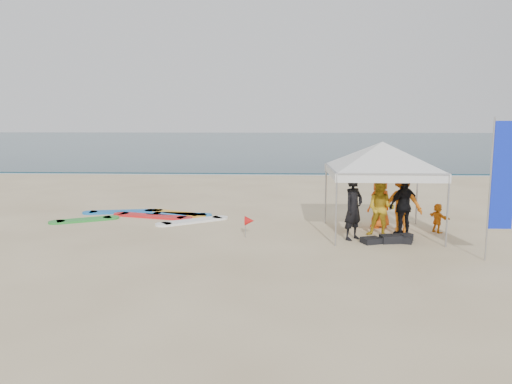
{
  "coord_description": "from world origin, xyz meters",
  "views": [
    {
      "loc": [
        1.19,
        -12.63,
        3.48
      ],
      "look_at": [
        0.53,
        2.6,
        1.2
      ],
      "focal_mm": 35.0,
      "sensor_mm": 36.0,
      "label": 1
    }
  ],
  "objects_px": {
    "person_yellow": "(381,209)",
    "person_black_b": "(404,206)",
    "person_black_a": "(353,208)",
    "person_orange_b": "(380,202)",
    "person_orange_a": "(402,203)",
    "surfboard_spread": "(152,216)",
    "feather_flag": "(502,177)",
    "canopy_tent": "(383,142)",
    "marker_pennant": "(249,221)",
    "person_seated": "(438,218)"
  },
  "relations": [
    {
      "from": "person_orange_b",
      "to": "feather_flag",
      "type": "relative_size",
      "value": 0.47
    },
    {
      "from": "person_orange_a",
      "to": "marker_pennant",
      "type": "height_order",
      "value": "person_orange_a"
    },
    {
      "from": "canopy_tent",
      "to": "person_black_a",
      "type": "bearing_deg",
      "value": -141.14
    },
    {
      "from": "person_yellow",
      "to": "person_orange_b",
      "type": "height_order",
      "value": "person_yellow"
    },
    {
      "from": "person_black_a",
      "to": "canopy_tent",
      "type": "bearing_deg",
      "value": -4.68
    },
    {
      "from": "person_orange_b",
      "to": "marker_pennant",
      "type": "distance_m",
      "value": 4.35
    },
    {
      "from": "person_orange_a",
      "to": "person_black_b",
      "type": "height_order",
      "value": "person_orange_a"
    },
    {
      "from": "person_seated",
      "to": "surfboard_spread",
      "type": "xyz_separation_m",
      "value": [
        -9.32,
        2.0,
        -0.41
      ]
    },
    {
      "from": "person_orange_b",
      "to": "surfboard_spread",
      "type": "height_order",
      "value": "person_orange_b"
    },
    {
      "from": "person_black_a",
      "to": "person_orange_a",
      "type": "relative_size",
      "value": 0.96
    },
    {
      "from": "person_orange_b",
      "to": "marker_pennant",
      "type": "xyz_separation_m",
      "value": [
        -4.07,
        -1.5,
        -0.33
      ]
    },
    {
      "from": "person_orange_a",
      "to": "surfboard_spread",
      "type": "xyz_separation_m",
      "value": [
        -8.15,
        2.28,
        -0.93
      ]
    },
    {
      "from": "marker_pennant",
      "to": "surfboard_spread",
      "type": "bearing_deg",
      "value": 141.43
    },
    {
      "from": "canopy_tent",
      "to": "feather_flag",
      "type": "relative_size",
      "value": 1.2
    },
    {
      "from": "person_seated",
      "to": "canopy_tent",
      "type": "relative_size",
      "value": 0.21
    },
    {
      "from": "person_yellow",
      "to": "person_orange_b",
      "type": "bearing_deg",
      "value": 99.33
    },
    {
      "from": "surfboard_spread",
      "to": "person_black_b",
      "type": "bearing_deg",
      "value": -16.57
    },
    {
      "from": "person_black_a",
      "to": "canopy_tent",
      "type": "distance_m",
      "value": 2.18
    },
    {
      "from": "person_yellow",
      "to": "canopy_tent",
      "type": "xyz_separation_m",
      "value": [
        0.04,
        0.3,
        1.93
      ]
    },
    {
      "from": "person_black_b",
      "to": "person_yellow",
      "type": "bearing_deg",
      "value": -14.88
    },
    {
      "from": "person_black_a",
      "to": "marker_pennant",
      "type": "distance_m",
      "value": 3.02
    },
    {
      "from": "person_orange_b",
      "to": "person_seated",
      "type": "distance_m",
      "value": 1.78
    },
    {
      "from": "person_orange_b",
      "to": "feather_flag",
      "type": "xyz_separation_m",
      "value": [
        2.12,
        -3.63,
        1.24
      ]
    },
    {
      "from": "canopy_tent",
      "to": "person_seated",
      "type": "bearing_deg",
      "value": 8.53
    },
    {
      "from": "person_orange_a",
      "to": "person_black_b",
      "type": "xyz_separation_m",
      "value": [
        0.03,
        -0.15,
        -0.08
      ]
    },
    {
      "from": "person_black_a",
      "to": "person_black_b",
      "type": "height_order",
      "value": "person_black_a"
    },
    {
      "from": "canopy_tent",
      "to": "surfboard_spread",
      "type": "height_order",
      "value": "canopy_tent"
    },
    {
      "from": "person_seated",
      "to": "marker_pennant",
      "type": "distance_m",
      "value": 5.77
    },
    {
      "from": "person_orange_b",
      "to": "canopy_tent",
      "type": "distance_m",
      "value": 2.14
    },
    {
      "from": "feather_flag",
      "to": "surfboard_spread",
      "type": "xyz_separation_m",
      "value": [
        -9.81,
        5.02,
        -2.03
      ]
    },
    {
      "from": "person_yellow",
      "to": "marker_pennant",
      "type": "height_order",
      "value": "person_yellow"
    },
    {
      "from": "person_orange_b",
      "to": "surfboard_spread",
      "type": "distance_m",
      "value": 7.86
    },
    {
      "from": "person_black_a",
      "to": "person_orange_b",
      "type": "bearing_deg",
      "value": 12.62
    },
    {
      "from": "person_seated",
      "to": "feather_flag",
      "type": "distance_m",
      "value": 3.46
    },
    {
      "from": "feather_flag",
      "to": "marker_pennant",
      "type": "height_order",
      "value": "feather_flag"
    },
    {
      "from": "person_black_a",
      "to": "person_yellow",
      "type": "bearing_deg",
      "value": -17.28
    },
    {
      "from": "person_black_a",
      "to": "person_black_b",
      "type": "bearing_deg",
      "value": -23.73
    },
    {
      "from": "person_orange_a",
      "to": "person_orange_b",
      "type": "distance_m",
      "value": 1.01
    },
    {
      "from": "person_black_b",
      "to": "person_seated",
      "type": "xyz_separation_m",
      "value": [
        1.14,
        0.44,
        -0.44
      ]
    },
    {
      "from": "person_orange_a",
      "to": "feather_flag",
      "type": "distance_m",
      "value": 3.39
    },
    {
      "from": "person_yellow",
      "to": "person_black_a",
      "type": "bearing_deg",
      "value": -134.28
    },
    {
      "from": "surfboard_spread",
      "to": "person_seated",
      "type": "bearing_deg",
      "value": -12.09
    },
    {
      "from": "person_orange_a",
      "to": "canopy_tent",
      "type": "relative_size",
      "value": 0.46
    },
    {
      "from": "person_black_a",
      "to": "person_yellow",
      "type": "height_order",
      "value": "person_black_a"
    },
    {
      "from": "person_black_a",
      "to": "feather_flag",
      "type": "relative_size",
      "value": 0.53
    },
    {
      "from": "person_yellow",
      "to": "person_seated",
      "type": "relative_size",
      "value": 1.86
    },
    {
      "from": "feather_flag",
      "to": "surfboard_spread",
      "type": "distance_m",
      "value": 11.21
    },
    {
      "from": "person_yellow",
      "to": "person_black_b",
      "type": "distance_m",
      "value": 0.71
    },
    {
      "from": "person_seated",
      "to": "canopy_tent",
      "type": "height_order",
      "value": "canopy_tent"
    },
    {
      "from": "canopy_tent",
      "to": "marker_pennant",
      "type": "xyz_separation_m",
      "value": [
        -3.9,
        -0.62,
        -2.27
      ]
    }
  ]
}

